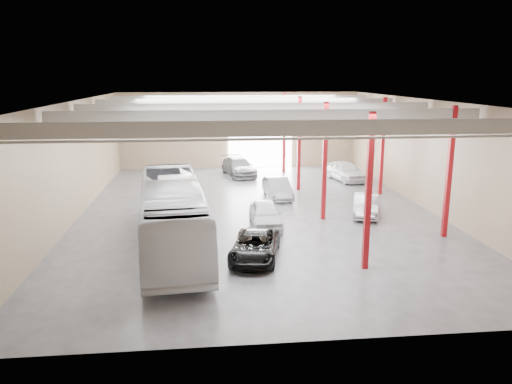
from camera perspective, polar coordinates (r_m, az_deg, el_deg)
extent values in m
cube|color=#414146|center=(31.81, 0.13, -2.28)|extent=(22.00, 32.00, 0.01)
cube|color=#ACACA7|center=(30.70, 0.13, 10.42)|extent=(22.00, 32.00, 0.12)
cube|color=#7D674E|center=(46.86, -1.99, 7.06)|extent=(22.00, 0.12, 7.00)
cube|color=#7D674E|center=(15.66, 6.46, -5.42)|extent=(22.00, 0.12, 7.00)
cube|color=#7D674E|center=(31.83, -20.00, 3.38)|extent=(0.12, 32.00, 7.00)
cube|color=#7D674E|center=(34.03, 18.92, 4.05)|extent=(0.12, 32.00, 7.00)
cube|color=white|center=(47.02, 0.48, 5.86)|extent=(6.00, 0.20, 5.00)
cube|color=maroon|center=(22.24, 12.73, -0.08)|extent=(0.25, 0.25, 7.00)
cube|color=maroon|center=(29.77, 7.85, 3.43)|extent=(0.25, 0.25, 7.00)
cube|color=maroon|center=(37.50, 4.94, 5.50)|extent=(0.25, 0.25, 7.00)
cube|color=maroon|center=(44.34, 3.23, 6.70)|extent=(0.25, 0.25, 7.00)
cube|color=maroon|center=(28.07, 21.21, 2.07)|extent=(0.25, 0.25, 7.00)
cube|color=maroon|center=(37.11, 14.24, 5.06)|extent=(0.25, 0.25, 7.00)
cube|color=#ADADA8|center=(18.87, 4.08, 7.30)|extent=(21.60, 0.15, 0.60)
cube|color=#ADADA8|center=(18.92, 4.06, 6.09)|extent=(21.60, 0.10, 0.10)
cube|color=#ADADA8|center=(24.78, 1.64, 8.72)|extent=(21.60, 0.15, 0.60)
cube|color=#ADADA8|center=(24.81, 1.63, 7.79)|extent=(21.60, 0.10, 0.10)
cube|color=#ADADA8|center=(30.72, 0.13, 9.58)|extent=(21.60, 0.15, 0.60)
cube|color=#ADADA8|center=(30.75, 0.13, 8.84)|extent=(21.60, 0.10, 0.10)
cube|color=#ADADA8|center=(36.68, -0.89, 10.16)|extent=(21.60, 0.15, 0.60)
cube|color=#ADADA8|center=(36.71, -0.89, 9.54)|extent=(21.60, 0.10, 0.10)
cube|color=#ADADA8|center=(42.65, -1.63, 10.57)|extent=(21.60, 0.15, 0.60)
cube|color=#ADADA8|center=(42.67, -1.63, 10.04)|extent=(21.60, 0.10, 0.10)
imported|color=silver|center=(24.97, -9.51, -2.63)|extent=(4.12, 12.79, 3.50)
imported|color=black|center=(23.59, -0.12, -6.24)|extent=(3.05, 4.89, 1.26)
imported|color=silver|center=(28.62, 1.07, -2.55)|extent=(1.74, 4.25, 1.44)
imported|color=#A2A2A6|center=(35.32, 2.48, 0.46)|extent=(1.78, 4.42, 1.43)
imported|color=slate|center=(43.28, -1.99, 2.90)|extent=(3.16, 5.61, 1.53)
imported|color=#A7A7AB|center=(31.60, 12.41, -1.42)|extent=(2.65, 4.38, 1.36)
imported|color=white|center=(41.86, 10.16, 2.39)|extent=(2.83, 4.98, 1.60)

